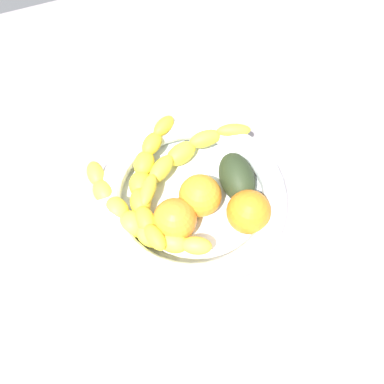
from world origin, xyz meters
TOP-DOWN VIEW (x-y plane):
  - kitchen_counter at (0.00, 0.00)cm, footprint 120.00×120.00cm
  - fruit_bowl at (0.00, 0.00)cm, footprint 29.94×29.94cm
  - banana_draped_left at (9.47, 0.90)cm, footprint 14.67×21.70cm
  - banana_draped_right at (5.91, -4.47)cm, footprint 12.50×23.09cm
  - banana_arching_top at (-1.62, -7.08)cm, footprint 22.57×11.20cm
  - orange_front at (-0.86, 1.22)cm, footprint 6.66×6.66cm
  - orange_mid_left at (4.18, 3.61)cm, footprint 6.62×6.62cm
  - orange_mid_right at (-6.59, 6.50)cm, footprint 6.77×6.77cm
  - avocado_dark at (-7.66, -0.19)cm, footprint 6.46×9.29cm

SIDE VIEW (x-z plane):
  - kitchen_counter at x=0.00cm, z-range 0.00..3.00cm
  - fruit_bowl at x=0.00cm, z-range 3.12..8.88cm
  - banana_draped_left at x=9.47cm, z-range 5.30..9.72cm
  - banana_arching_top at x=-1.62cm, z-range 5.22..9.93cm
  - avocado_dark at x=-7.66cm, z-range 4.76..10.66cm
  - banana_draped_right at x=5.91cm, z-range 5.22..10.59cm
  - orange_mid_left at x=4.18cm, z-range 4.97..11.59cm
  - orange_front at x=-0.86cm, z-range 4.97..11.63cm
  - orange_mid_right at x=-6.59cm, z-range 4.97..11.74cm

